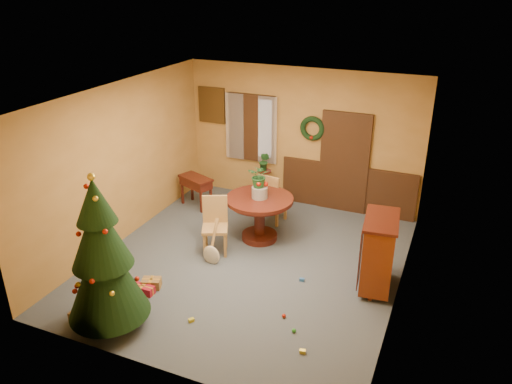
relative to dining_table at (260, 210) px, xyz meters
The scene contains 21 objects.
room_envelope 1.95m from the dining_table, 79.24° to the left, with size 5.50×5.50×5.50m.
dining_table is the anchor object (origin of this frame).
urn 0.36m from the dining_table, ahead, with size 0.29×0.29×0.21m, color slate.
centerpiece_plant 0.68m from the dining_table, ahead, with size 0.39×0.33×0.43m, color #1E4C23.
chair_near 0.89m from the dining_table, 129.99° to the right, with size 0.58×0.58×1.02m.
chair_far 0.72m from the dining_table, 93.68° to the left, with size 0.50×0.50×1.04m.
guitar 1.21m from the dining_table, 111.56° to the right, with size 0.31×0.15×0.74m, color beige, non-canonical shape.
plant_stand 1.56m from the dining_table, 108.99° to the left, with size 0.30×0.30×0.77m.
stand_plant 1.60m from the dining_table, 108.99° to the left, with size 0.23×0.18×0.41m, color #19471E.
christmas_tree 3.31m from the dining_table, 107.31° to the right, with size 1.12×1.12×2.32m.
writing_desk 1.97m from the dining_table, 155.71° to the left, with size 0.83×0.62×0.67m.
sideboard 2.41m from the dining_table, 17.65° to the right, with size 0.61×1.00×1.22m.
gift_a 3.57m from the dining_table, 113.66° to the right, with size 0.30×0.22×0.16m.
gift_b 2.81m from the dining_table, 123.73° to the right, with size 0.23×0.23×0.22m.
gift_c 2.40m from the dining_table, 114.33° to the right, with size 0.34×0.29×0.16m.
gift_d 2.57m from the dining_table, 113.59° to the right, with size 0.38×0.16×0.13m.
toy_a 1.67m from the dining_table, 41.14° to the right, with size 0.08×0.05×0.05m, color #265BA4.
toy_b 2.77m from the dining_table, 57.12° to the right, with size 0.06×0.06×0.06m, color #268E28.
toy_c 2.69m from the dining_table, 89.17° to the right, with size 0.08×0.05×0.05m, color gold.
toy_d 2.44m from the dining_table, 58.71° to the right, with size 0.06×0.06×0.06m, color #AD1D0B.
toy_e 3.18m from the dining_table, 56.86° to the right, with size 0.08×0.05×0.05m, color gold.
Camera 1 is at (3.02, -6.75, 4.60)m, focal length 35.00 mm.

